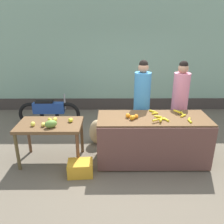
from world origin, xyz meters
TOP-DOWN VIEW (x-y plane):
  - ground_plane at (0.00, 0.00)m, footprint 24.00×24.00m
  - market_wall_back at (0.00, 3.02)m, footprint 8.82×0.23m
  - fruit_stall_counter at (0.45, -0.01)m, footprint 2.07×0.82m
  - side_table_wooden at (-1.49, 0.00)m, footprint 1.19×0.72m
  - banana_bunch_pile at (0.72, -0.04)m, footprint 0.73×0.63m
  - orange_pile at (0.04, -0.07)m, footprint 0.23×0.19m
  - mango_papaya_pile at (-1.41, -0.09)m, footprint 0.76×0.46m
  - vendor_woman_blue_shirt at (0.31, 0.64)m, footprint 0.34×0.34m
  - vendor_woman_pink_shirt at (1.13, 0.72)m, footprint 0.34×0.34m
  - parked_motorcycle at (-1.95, 1.66)m, footprint 1.60×0.18m
  - produce_crate at (-0.89, -0.48)m, footprint 0.46×0.35m
  - produce_sack at (-0.64, 0.68)m, footprint 0.41×0.36m

SIDE VIEW (x-z plane):
  - ground_plane at x=0.00m, z-range 0.00..0.00m
  - produce_crate at x=-0.89m, z-range 0.00..0.26m
  - produce_sack at x=-0.64m, z-range 0.00..0.57m
  - parked_motorcycle at x=-1.95m, z-range -0.04..0.84m
  - fruit_stall_counter at x=0.45m, z-range 0.00..0.91m
  - side_table_wooden at x=-1.49m, z-range 0.30..1.09m
  - mango_papaya_pile at x=-1.41m, z-range 0.78..0.92m
  - vendor_woman_pink_shirt at x=1.13m, z-range 0.01..1.85m
  - banana_bunch_pile at x=0.72m, z-range 0.90..0.97m
  - vendor_woman_blue_shirt at x=0.31m, z-range 0.01..1.88m
  - orange_pile at x=0.04m, z-range 0.91..1.00m
  - market_wall_back at x=0.00m, z-range -0.03..3.38m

